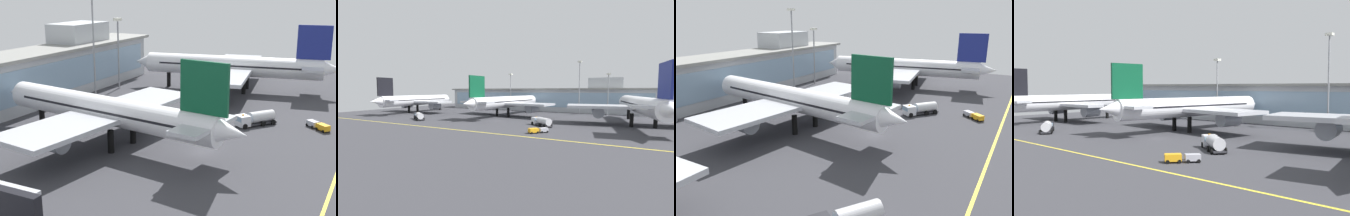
% 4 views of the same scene
% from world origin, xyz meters
% --- Properties ---
extents(ground_plane, '(180.00, 180.00, 0.00)m').
position_xyz_m(ground_plane, '(0.00, 0.00, 0.00)').
color(ground_plane, '#38383D').
extents(taxiway_centreline_stripe, '(144.00, 0.50, 0.01)m').
position_xyz_m(taxiway_centreline_stripe, '(0.00, -22.00, 0.01)').
color(taxiway_centreline_stripe, yellow).
rests_on(taxiway_centreline_stripe, ground).
extents(terminal_building, '(117.84, 14.00, 17.89)m').
position_xyz_m(terminal_building, '(1.76, 50.59, 6.85)').
color(terminal_building, '#ADB2B7').
rests_on(terminal_building, ground).
extents(airliner_near_right, '(42.78, 54.37, 17.11)m').
position_xyz_m(airliner_near_right, '(-4.16, 16.96, 6.24)').
color(airliner_near_right, black).
rests_on(airliner_near_right, ground).
extents(airliner_far_right, '(47.15, 56.46, 18.29)m').
position_xyz_m(airliner_far_right, '(47.81, 10.99, 6.67)').
color(airliner_far_right, black).
rests_on(airliner_far_right, ground).
extents(baggage_tug_near, '(8.60, 7.52, 2.90)m').
position_xyz_m(baggage_tug_near, '(18.99, -3.52, 1.51)').
color(baggage_tug_near, black).
rests_on(baggage_tug_near, ground).
extents(service_truck_far, '(4.83, 5.24, 1.40)m').
position_xyz_m(service_truck_far, '(22.23, -15.70, 0.79)').
color(service_truck_far, black).
rests_on(service_truck_far, ground).
extents(apron_light_mast_west, '(1.80, 1.80, 19.44)m').
position_xyz_m(apron_light_mast_west, '(36.30, 40.58, 13.11)').
color(apron_light_mast_west, gray).
rests_on(apron_light_mast_west, ground).
extents(apron_light_mast_centre, '(1.80, 1.80, 25.64)m').
position_xyz_m(apron_light_mast_centre, '(23.61, 39.61, 16.57)').
color(apron_light_mast_centre, gray).
rests_on(apron_light_mast_centre, ground).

